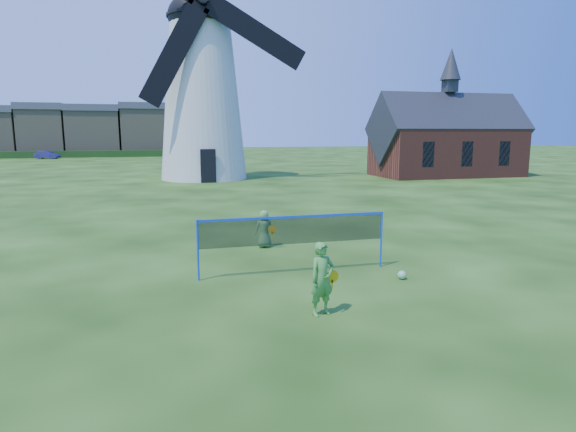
# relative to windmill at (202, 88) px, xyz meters

# --- Properties ---
(ground) EXTENTS (220.00, 220.00, 0.00)m
(ground) POSITION_rel_windmill_xyz_m (-0.42, -27.66, -7.12)
(ground) COLOR black
(ground) RESTS_ON ground
(windmill) EXTENTS (15.34, 6.77, 20.73)m
(windmill) POSITION_rel_windmill_xyz_m (0.00, 0.00, 0.00)
(windmill) COLOR silver
(windmill) RESTS_ON ground
(chapel) EXTENTS (12.50, 6.06, 10.57)m
(chapel) POSITION_rel_windmill_xyz_m (20.29, -2.57, -4.15)
(chapel) COLOR brown
(chapel) RESTS_ON ground
(badminton_net) EXTENTS (5.05, 0.05, 1.55)m
(badminton_net) POSITION_rel_windmill_xyz_m (-0.12, -27.43, -5.98)
(badminton_net) COLOR blue
(badminton_net) RESTS_ON ground
(player_girl) EXTENTS (0.74, 0.51, 1.52)m
(player_girl) POSITION_rel_windmill_xyz_m (-0.36, -30.43, -6.36)
(player_girl) COLOR #47963C
(player_girl) RESTS_ON ground
(player_boy) EXTENTS (0.66, 0.43, 1.22)m
(player_boy) POSITION_rel_windmill_xyz_m (-0.27, -24.35, -6.51)
(player_boy) COLOR #57994A
(player_boy) RESTS_ON ground
(play_ball) EXTENTS (0.22, 0.22, 0.22)m
(play_ball) POSITION_rel_windmill_xyz_m (2.39, -28.65, -7.01)
(play_ball) COLOR green
(play_ball) RESTS_ON ground
(terraced_houses) EXTENTS (58.20, 8.40, 8.29)m
(terraced_houses) POSITION_rel_windmill_xyz_m (-23.23, 44.34, -3.14)
(terraced_houses) COLOR gray
(terraced_houses) RESTS_ON ground
(hedge) EXTENTS (62.00, 0.80, 1.00)m
(hedge) POSITION_rel_windmill_xyz_m (-22.42, 38.34, -6.62)
(hedge) COLOR #193814
(hedge) RESTS_ON ground
(car_right) EXTENTS (3.58, 2.31, 1.11)m
(car_right) POSITION_rel_windmill_xyz_m (-18.76, 35.63, -6.56)
(car_right) COLOR navy
(car_right) RESTS_ON ground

